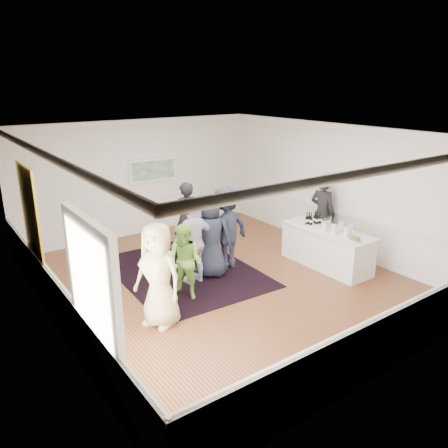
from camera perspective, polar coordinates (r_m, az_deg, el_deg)
floor at (r=9.63m, az=-0.18°, el=-7.41°), size 8.00×8.00×0.00m
ceiling at (r=8.74m, az=-0.20°, el=11.88°), size 7.00×8.00×0.02m
wall_left at (r=7.69m, az=-22.02°, el=-2.64°), size 0.02×8.00×3.20m
wall_right at (r=11.38m, az=14.40°, el=4.59°), size 0.02×8.00×3.20m
wall_back at (r=12.44m, az=-10.96°, el=5.96°), size 7.00×0.02×3.20m
wall_front at (r=6.42m, az=21.04°, el=-6.57°), size 7.00×0.02×3.20m
wainscoting at (r=9.42m, az=-0.19°, el=-4.67°), size 7.00×8.00×1.00m
mirror at (r=8.86m, az=-23.96°, el=1.13°), size 0.05×1.25×1.85m
doorway at (r=6.08m, az=-16.80°, el=-9.46°), size 0.10×1.78×2.56m
landscape_painting at (r=12.52m, az=-9.24°, el=6.97°), size 1.44×0.06×0.66m
area_rug at (r=10.10m, az=-5.14°, el=-6.16°), size 3.02×3.87×0.02m
serving_table at (r=10.48m, az=13.24°, el=-3.03°), size 0.85×2.24×0.91m
bartender at (r=11.39m, az=12.73°, el=1.42°), size 0.58×0.78×1.93m
guest_tan at (r=7.70m, az=-8.59°, el=-6.64°), size 0.94×1.10×1.90m
guest_green at (r=8.66m, az=-5.10°, el=-4.98°), size 0.86×0.93×1.53m
guest_lilac at (r=9.25m, az=-3.96°, el=-2.44°), size 1.07×0.46×1.82m
guest_dark_a at (r=9.90m, az=0.28°, el=-0.63°), size 1.32×0.85×1.93m
guest_dark_b at (r=10.75m, az=-5.01°, el=0.62°), size 0.70×0.48×1.86m
guest_navy at (r=9.55m, az=-1.75°, el=-1.58°), size 1.08×1.04×1.86m
wine_bottles at (r=10.62m, az=11.58°, el=0.82°), size 0.39×0.21×0.31m
juice_pitchers at (r=10.06m, az=14.78°, el=-0.60°), size 0.42×0.66×0.24m
ice_bucket at (r=10.45m, az=13.17°, el=0.21°), size 0.26×0.26×0.25m
nut_bowl at (r=9.73m, az=16.78°, el=-1.94°), size 0.23×0.23×0.08m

